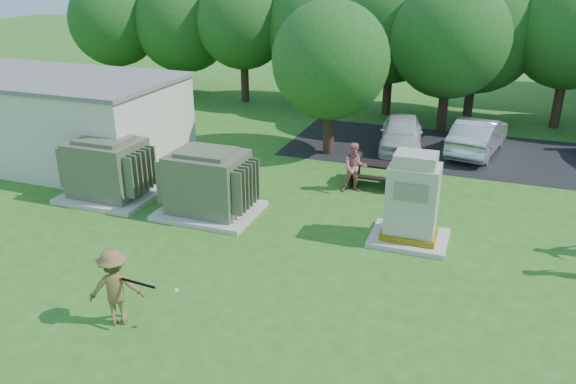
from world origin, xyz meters
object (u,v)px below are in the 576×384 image
at_px(person_at_picnic, 355,168).
at_px(car_white, 401,133).
at_px(transformer_left, 108,170).
at_px(picnic_table, 378,171).
at_px(transformer_right, 208,184).
at_px(generator_cabinet, 412,204).
at_px(batter, 115,287).
at_px(car_silver_a, 478,136).

xyz_separation_m(person_at_picnic, car_white, (0.71, 5.20, -0.15)).
height_order(transformer_left, picnic_table, transformer_left).
distance_m(transformer_left, transformer_right, 3.70).
bearing_deg(generator_cabinet, batter, -131.19).
height_order(generator_cabinet, batter, generator_cabinet).
bearing_deg(transformer_right, person_at_picnic, 41.08).
distance_m(batter, car_silver_a, 16.41).
bearing_deg(generator_cabinet, picnic_table, 113.77).
relative_size(generator_cabinet, batter, 1.47).
relative_size(transformer_left, transformer_right, 1.00).
xyz_separation_m(transformer_left, generator_cabinet, (9.87, 0.27, 0.17)).
xyz_separation_m(transformer_right, batter, (0.83, -5.83, -0.09)).
bearing_deg(transformer_right, batter, -81.92).
relative_size(picnic_table, car_silver_a, 0.42).
height_order(transformer_left, car_white, transformer_left).
xyz_separation_m(picnic_table, person_at_picnic, (-0.64, -0.88, 0.35)).
height_order(batter, person_at_picnic, batter).
distance_m(generator_cabinet, picnic_table, 4.34).
relative_size(transformer_right, batter, 1.70).
bearing_deg(car_silver_a, car_white, 22.25).
relative_size(car_white, car_silver_a, 0.94).
relative_size(generator_cabinet, picnic_table, 1.37).
bearing_deg(batter, car_silver_a, -143.54).
height_order(transformer_right, car_white, transformer_right).
bearing_deg(batter, transformer_left, -81.64).
distance_m(picnic_table, car_white, 4.33).
bearing_deg(car_white, generator_cabinet, -86.40).
height_order(picnic_table, batter, batter).
distance_m(transformer_left, generator_cabinet, 9.87).
height_order(transformer_left, transformer_right, same).
height_order(transformer_left, car_silver_a, transformer_left).
distance_m(person_at_picnic, car_silver_a, 6.92).
bearing_deg(generator_cabinet, person_at_picnic, 127.80).
height_order(person_at_picnic, car_silver_a, person_at_picnic).
distance_m(batter, person_at_picnic, 9.62).
height_order(transformer_left, generator_cabinet, generator_cabinet).
distance_m(car_white, car_silver_a, 3.08).
xyz_separation_m(generator_cabinet, person_at_picnic, (-2.36, 3.05, -0.28)).
relative_size(batter, person_at_picnic, 1.03).
height_order(car_white, car_silver_a, car_silver_a).
relative_size(picnic_table, person_at_picnic, 1.10).
bearing_deg(person_at_picnic, car_silver_a, 34.93).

